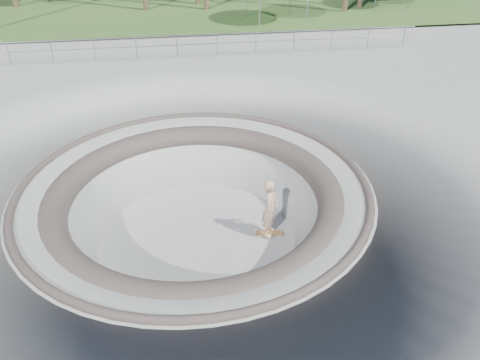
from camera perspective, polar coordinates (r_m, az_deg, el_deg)
The scene contains 6 objects.
ground at distance 13.65m, azimuth -5.60°, elevation -0.72°, with size 180.00×180.00×0.00m, color #A7A7A2.
skate_bowl at distance 14.72m, azimuth -5.23°, elevation -6.72°, with size 14.00×14.00×4.10m.
distant_hills at distance 70.28m, azimuth -5.42°, elevation 20.08°, with size 103.20×45.00×28.60m.
safety_railing at distance 24.43m, azimuth -7.69°, elevation 15.92°, with size 25.00×0.06×1.03m.
skateboard at distance 14.76m, azimuth 3.59°, elevation -6.49°, with size 0.87×0.36×0.09m.
skater at distance 14.18m, azimuth 3.72°, elevation -3.41°, with size 0.70×0.46×1.91m, color tan.
Camera 1 is at (-0.41, -11.50, 7.34)m, focal length 35.00 mm.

